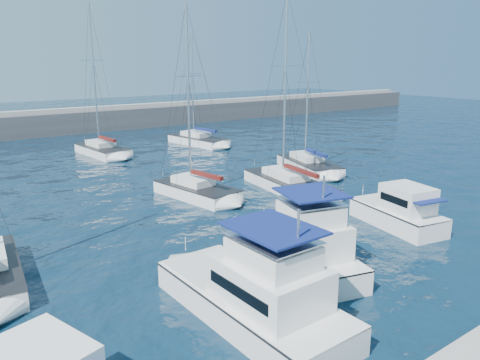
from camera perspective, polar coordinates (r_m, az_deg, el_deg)
ground at (r=24.16m, az=2.11°, el=-10.53°), size 220.00×220.00×0.00m
breakwater at (r=71.08m, az=-24.90°, el=5.74°), size 160.00×6.00×4.45m
motor_yacht_port_inner at (r=19.09m, az=2.08°, el=-13.92°), size 3.70×9.32×4.69m
motor_yacht_stbd_inner at (r=23.49m, az=7.46°, el=-8.38°), size 5.46×8.24×4.69m
motor_yacht_stbd_outer at (r=30.85m, az=18.94°, el=-3.81°), size 3.77×6.54×3.20m
sailboat_mid_c at (r=35.78m, az=-5.32°, el=-1.28°), size 4.09×7.56×14.47m
sailboat_mid_d at (r=37.72m, az=5.99°, el=-0.49°), size 4.46×9.83×15.62m
sailboat_mid_e at (r=44.72m, az=8.38°, el=1.79°), size 5.14×8.47×13.08m
sailboat_back_b at (r=53.72m, az=-16.40°, el=3.52°), size 3.89×8.13×16.31m
sailboat_back_c at (r=58.35m, az=-5.12°, el=4.85°), size 4.37×8.84×13.65m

